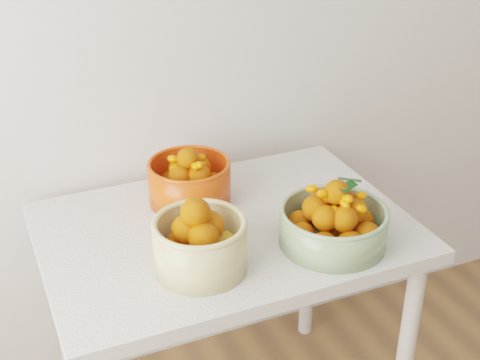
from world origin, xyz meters
The scene contains 4 objects.
table centered at (-0.35, 1.60, 0.65)m, with size 1.00×0.70×0.75m.
bowl_cream centered at (-0.48, 1.44, 0.83)m, with size 0.26×0.26×0.20m.
bowl_green centered at (-0.12, 1.41, 0.81)m, with size 0.32×0.32×0.18m.
bowl_orange centered at (-0.39, 1.77, 0.82)m, with size 0.31×0.31×0.17m.
Camera 1 is at (-0.93, 0.15, 1.73)m, focal length 50.00 mm.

